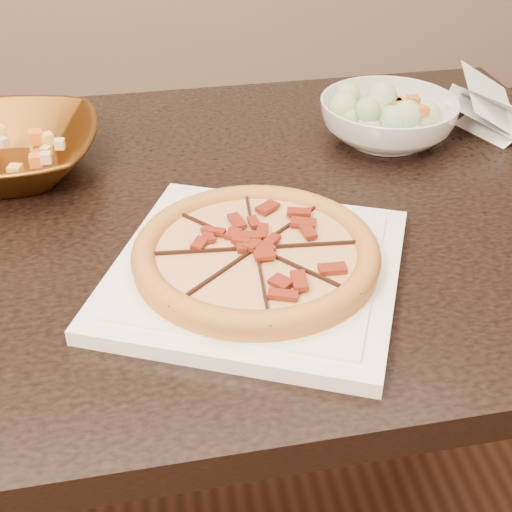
# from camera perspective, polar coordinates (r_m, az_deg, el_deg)

# --- Properties ---
(floor) EXTENTS (4.00, 4.00, 0.02)m
(floor) POSITION_cam_1_polar(r_m,az_deg,el_deg) (1.55, -4.09, -18.54)
(floor) COLOR #321B10
(floor) RESTS_ON ground
(dining_table) EXTENTS (1.32, 0.88, 0.75)m
(dining_table) POSITION_cam_1_polar(r_m,az_deg,el_deg) (1.00, -6.84, -1.75)
(dining_table) COLOR black
(dining_table) RESTS_ON floor
(plate) EXTENTS (0.41, 0.41, 0.02)m
(plate) POSITION_cam_1_polar(r_m,az_deg,el_deg) (0.80, 0.00, -1.15)
(plate) COLOR white
(plate) RESTS_ON dining_table
(pizza) EXTENTS (0.28, 0.28, 0.03)m
(pizza) POSITION_cam_1_polar(r_m,az_deg,el_deg) (0.79, -0.00, 0.24)
(pizza) COLOR #CB743E
(pizza) RESTS_ON plate
(bronze_bowl) EXTENTS (0.28, 0.28, 0.07)m
(bronze_bowl) POSITION_cam_1_polar(r_m,az_deg,el_deg) (1.07, -19.59, 7.80)
(bronze_bowl) COLOR brown
(bronze_bowl) RESTS_ON dining_table
(salad_bowl) EXTENTS (0.21, 0.21, 0.07)m
(salad_bowl) POSITION_cam_1_polar(r_m,az_deg,el_deg) (1.12, 10.48, 10.61)
(salad_bowl) COLOR white
(salad_bowl) RESTS_ON dining_table
(salad) EXTENTS (0.09, 0.11, 0.04)m
(salad) POSITION_cam_1_polar(r_m,az_deg,el_deg) (1.10, 10.75, 12.97)
(salad) COLOR #B8DD91
(salad) RESTS_ON salad_bowl
(cling_film) EXTENTS (0.19, 0.17, 0.05)m
(cling_film) POSITION_cam_1_polar(r_m,az_deg,el_deg) (1.20, 17.79, 10.81)
(cling_film) COLOR white
(cling_film) RESTS_ON dining_table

